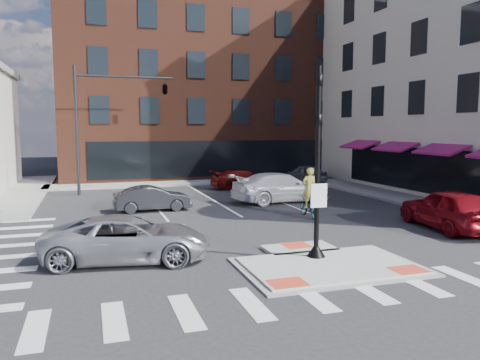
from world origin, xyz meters
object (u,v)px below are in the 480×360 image
object	(u,v)px
red_sedan	(449,209)
bg_car_red	(243,179)
bg_car_dark	(152,198)
silver_suv	(128,239)
white_pickup	(281,187)
bg_car_silver	(306,173)
cyclist	(309,201)

from	to	relation	value
red_sedan	bg_car_red	bearing A→B (deg)	-68.45
red_sedan	bg_car_dark	world-z (taller)	red_sedan
silver_suv	bg_car_red	xyz separation A→B (m)	(9.12, 15.92, -0.06)
bg_car_dark	white_pickup	bearing A→B (deg)	-86.51
silver_suv	red_sedan	bearing A→B (deg)	-77.64
white_pickup	bg_car_silver	size ratio (longest dim) A/B	1.39
red_sedan	bg_car_silver	bearing A→B (deg)	-88.90
bg_car_dark	bg_car_silver	bearing A→B (deg)	-57.23
white_pickup	bg_car_silver	distance (m)	9.96
bg_car_dark	bg_car_silver	distance (m)	15.72
silver_suv	cyclist	xyz separation A→B (m)	(8.73, 4.87, 0.07)
red_sedan	bg_car_red	size ratio (longest dim) A/B	1.10
silver_suv	bg_car_red	world-z (taller)	silver_suv
red_sedan	cyclist	distance (m)	6.05
bg_car_dark	cyclist	xyz separation A→B (m)	(6.82, -4.00, 0.16)
silver_suv	cyclist	size ratio (longest dim) A/B	2.21
bg_car_silver	bg_car_dark	bearing A→B (deg)	30.29
bg_car_dark	bg_car_silver	size ratio (longest dim) A/B	0.94
bg_car_red	cyclist	xyz separation A→B (m)	(-0.39, -11.05, 0.13)
bg_car_silver	cyclist	bearing A→B (deg)	60.36
silver_suv	cyclist	bearing A→B (deg)	-51.48
cyclist	bg_car_red	bearing A→B (deg)	-90.27
red_sedan	white_pickup	bearing A→B (deg)	-59.71
silver_suv	bg_car_dark	world-z (taller)	silver_suv
red_sedan	bg_car_silver	distance (m)	17.22
red_sedan	cyclist	xyz separation A→B (m)	(-4.37, 4.18, -0.06)
white_pickup	bg_car_dark	bearing A→B (deg)	88.48
silver_suv	bg_car_red	distance (m)	18.34
bg_car_silver	cyclist	world-z (taller)	cyclist
bg_car_silver	white_pickup	bearing A→B (deg)	51.54
silver_suv	bg_car_dark	bearing A→B (deg)	-2.79
bg_car_red	cyclist	world-z (taller)	cyclist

